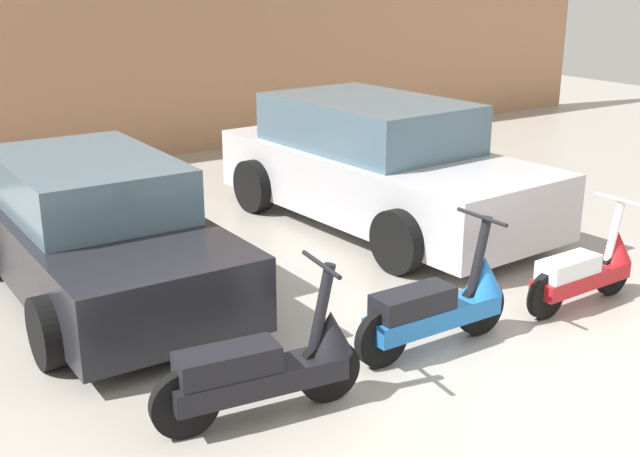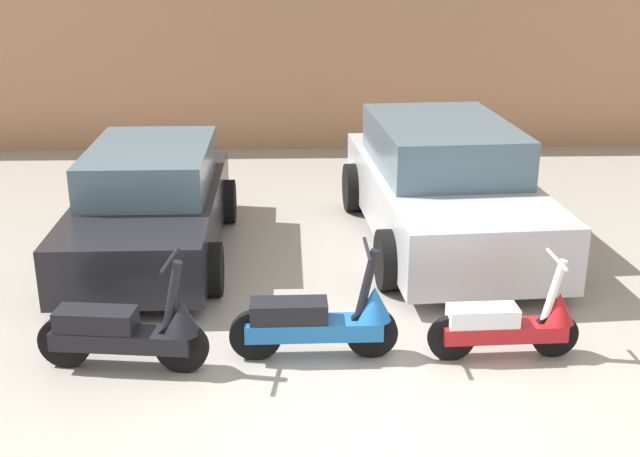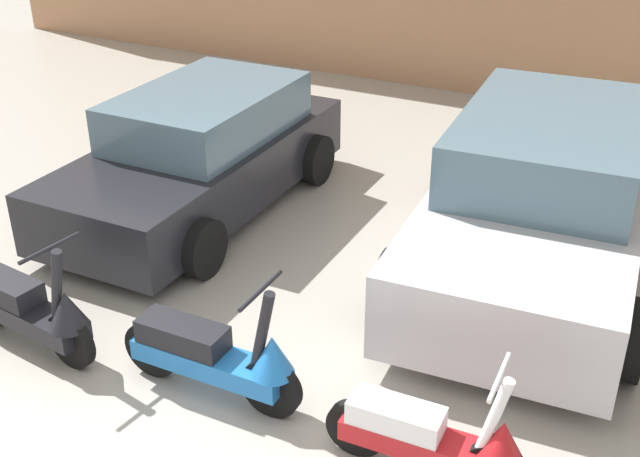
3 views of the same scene
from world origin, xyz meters
The scene contains 7 objects.
ground_plane centered at (0.00, 0.00, 0.00)m, with size 28.00×28.00×0.00m, color #9E998E.
wall_back centered at (0.00, 8.88, 2.00)m, with size 19.60×0.12×4.00m, color tan.
scooter_front_left centered at (-2.01, 1.00, 0.37)m, with size 1.50×0.54×1.05m.
scooter_front_right centered at (-0.35, 1.16, 0.37)m, with size 1.50×0.54×1.05m.
scooter_front_center centered at (1.33, 1.11, 0.34)m, with size 1.36×0.49×0.95m.
car_rear_left centered at (-2.27, 3.76, 0.61)m, with size 1.85×3.77×1.27m.
car_rear_center centered at (1.24, 4.12, 0.70)m, with size 2.32×4.42×1.46m.
Camera 2 is at (-0.56, -5.22, 3.53)m, focal length 45.00 mm.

